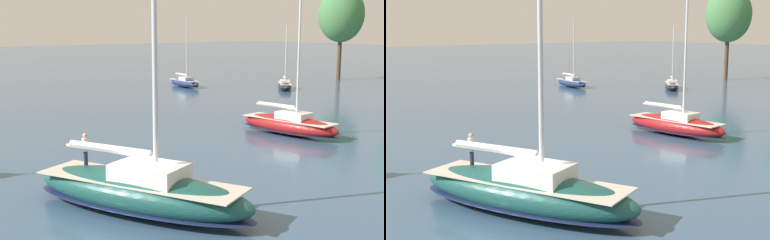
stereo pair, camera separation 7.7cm
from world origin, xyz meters
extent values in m
plane|color=#385675|center=(0.00, 0.00, 0.00)|extent=(400.00, 400.00, 0.00)
cylinder|color=#4C3828|center=(-32.96, 56.85, 3.90)|extent=(0.62, 0.62, 7.80)
ellipsoid|color=#477F47|center=(-32.96, 56.85, 10.16)|extent=(7.02, 7.02, 8.58)
ellipsoid|color=#194C47|center=(0.00, 0.00, 0.96)|extent=(11.64, 7.52, 1.93)
ellipsoid|color=#19234C|center=(0.00, 0.00, 0.43)|extent=(11.75, 7.60, 0.23)
cube|color=beige|center=(0.00, 0.00, 1.52)|extent=(10.19, 6.50, 0.06)
cube|color=silver|center=(0.52, 0.23, 1.95)|extent=(3.80, 3.32, 0.79)
cylinder|color=silver|center=(0.83, 0.37, 8.63)|extent=(0.23, 0.23, 14.16)
cylinder|color=silver|center=(-1.50, -0.67, 2.69)|extent=(4.73, 2.26, 0.19)
cylinder|color=white|center=(-1.50, -0.67, 2.82)|extent=(4.31, 2.15, 0.31)
cylinder|color=#232838|center=(-3.26, -1.04, 1.98)|extent=(0.26, 0.26, 0.85)
cylinder|color=silver|center=(-3.26, -1.04, 2.73)|extent=(0.45, 0.45, 0.65)
sphere|color=tan|center=(-3.26, -1.04, 3.17)|extent=(0.24, 0.24, 0.24)
ellipsoid|color=navy|center=(-39.68, 31.75, 0.58)|extent=(6.96, 2.58, 1.16)
ellipsoid|color=#19234C|center=(-39.68, 31.75, 0.26)|extent=(7.03, 2.61, 0.14)
cube|color=beige|center=(-39.68, 31.75, 0.93)|extent=(6.12, 2.20, 0.06)
cube|color=beige|center=(-39.34, 31.72, 1.20)|extent=(2.03, 1.52, 0.48)
cylinder|color=silver|center=(-39.13, 31.70, 5.21)|extent=(0.14, 0.14, 8.51)
cylinder|color=silver|center=(-40.66, 31.85, 1.64)|extent=(3.06, 0.42, 0.12)
cylinder|color=silver|center=(-40.66, 31.85, 1.72)|extent=(2.76, 0.46, 0.19)
ellipsoid|color=maroon|center=(-8.11, 18.67, 0.75)|extent=(9.02, 3.46, 1.50)
ellipsoid|color=#19234C|center=(-8.11, 18.67, 0.34)|extent=(9.11, 3.50, 0.18)
cube|color=beige|center=(-8.11, 18.67, 1.19)|extent=(7.93, 2.95, 0.06)
cube|color=silver|center=(-7.68, 18.72, 1.53)|extent=(2.65, 2.00, 0.62)
cylinder|color=silver|center=(-7.41, 18.75, 6.72)|extent=(0.18, 0.18, 11.00)
cylinder|color=silver|center=(-9.38, 18.52, 2.10)|extent=(3.95, 0.61, 0.15)
cylinder|color=white|center=(-9.38, 18.52, 2.20)|extent=(3.57, 0.65, 0.24)
ellipsoid|color=#232328|center=(-29.30, 40.79, 0.52)|extent=(5.64, 5.32, 1.03)
ellipsoid|color=#19234C|center=(-29.30, 40.79, 0.23)|extent=(5.69, 5.38, 0.12)
cube|color=beige|center=(-29.30, 40.79, 0.83)|extent=(4.91, 4.64, 0.06)
cube|color=silver|center=(-29.07, 40.59, 1.07)|extent=(2.06, 2.02, 0.42)
cylinder|color=silver|center=(-28.94, 40.47, 4.65)|extent=(0.12, 0.12, 7.58)
cylinder|color=silver|center=(-29.95, 41.38, 1.47)|extent=(2.09, 1.91, 0.10)
cylinder|color=silver|center=(-29.95, 41.38, 1.54)|extent=(1.93, 1.77, 0.16)
camera|label=1|loc=(20.07, -12.19, 8.42)|focal=50.00mm
camera|label=2|loc=(20.11, -12.13, 8.42)|focal=50.00mm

